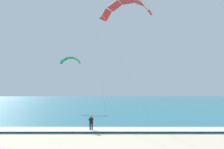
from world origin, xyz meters
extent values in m
cube|color=teal|center=(0.00, 73.19, 0.10)|extent=(200.00, 120.00, 0.20)
cube|color=white|center=(0.00, 14.19, 0.22)|extent=(200.00, 2.93, 0.04)
ellipsoid|color=#239EC6|center=(-3.45, 13.77, 0.03)|extent=(0.77, 1.46, 0.05)
cube|color=black|center=(-3.45, 14.01, 0.07)|extent=(0.17, 0.10, 0.04)
cube|color=black|center=(-3.45, 13.53, 0.07)|extent=(0.17, 0.10, 0.04)
cylinder|color=black|center=(-3.55, 13.75, 0.42)|extent=(0.14, 0.14, 0.84)
cylinder|color=black|center=(-3.36, 13.79, 0.42)|extent=(0.14, 0.14, 0.84)
cube|color=black|center=(-3.45, 13.77, 1.14)|extent=(0.38, 0.28, 0.60)
sphere|color=#9E704C|center=(-3.45, 13.77, 1.58)|extent=(0.22, 0.22, 0.22)
cylinder|color=black|center=(-3.67, 13.88, 1.19)|extent=(0.21, 0.51, 0.22)
cylinder|color=black|center=(-3.32, 13.97, 1.19)|extent=(0.21, 0.51, 0.22)
cylinder|color=black|center=(-3.55, 14.14, 1.19)|extent=(0.54, 0.17, 0.04)
cube|color=#3F3F42|center=(-3.48, 13.89, 0.92)|extent=(0.14, 0.11, 0.10)
cube|color=red|center=(2.88, 19.16, 14.08)|extent=(1.39, 1.69, 1.55)
cube|color=white|center=(2.61, 18.68, 14.25)|extent=(0.94, 0.64, 1.33)
cube|color=red|center=(1.87, 19.97, 15.18)|extent=(1.84, 1.85, 1.13)
cube|color=red|center=(0.46, 20.84, 15.58)|extent=(2.01, 1.91, 0.45)
cube|color=red|center=(-1.02, 21.57, 15.18)|extent=(2.00, 1.81, 1.13)
cube|color=white|center=(-1.29, 21.08, 15.36)|extent=(1.32, 0.87, 0.85)
cube|color=red|center=(-2.25, 22.00, 14.08)|extent=(1.71, 1.56, 1.55)
cube|color=white|center=(-2.52, 21.51, 14.25)|extent=(0.97, 0.66, 1.33)
cylinder|color=#B2B2B7|center=(-0.24, 16.65, 7.64)|extent=(6.27, 5.05, 12.89)
cylinder|color=#B2B2B7|center=(-2.80, 18.07, 7.64)|extent=(1.14, 7.88, 12.89)
cube|color=green|center=(-8.02, 39.85, 9.73)|extent=(0.80, 0.84, 1.02)
cube|color=white|center=(-8.06, 39.55, 9.90)|extent=(0.60, 0.21, 0.81)
cube|color=green|center=(-8.74, 40.22, 10.35)|extent=(0.94, 0.87, 0.81)
cube|color=white|center=(-8.78, 39.92, 10.52)|extent=(0.84, 0.25, 0.53)
cube|color=green|center=(-9.71, 40.44, 10.57)|extent=(1.03, 0.87, 0.42)
cube|color=white|center=(-9.75, 40.14, 10.74)|extent=(0.91, 0.26, 0.13)
cube|color=green|center=(-10.70, 40.47, 10.35)|extent=(1.11, 0.84, 0.81)
cube|color=white|center=(-10.74, 40.17, 10.52)|extent=(0.86, 0.25, 0.53)
cube|color=green|center=(-11.50, 40.30, 9.73)|extent=(0.96, 0.80, 1.02)
cube|color=white|center=(-11.53, 40.00, 9.90)|extent=(0.62, 0.21, 0.81)
camera|label=1|loc=(-1.40, -12.34, 4.25)|focal=42.09mm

